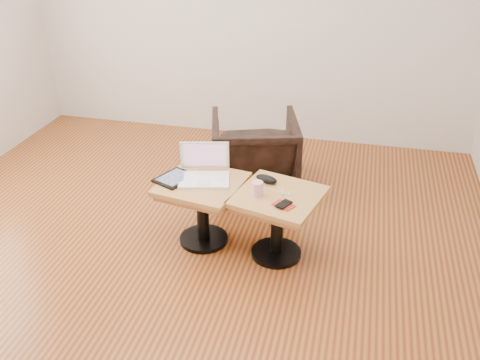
% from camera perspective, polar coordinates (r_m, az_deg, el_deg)
% --- Properties ---
extents(room_shell, '(4.52, 4.52, 2.71)m').
position_cam_1_polar(room_shell, '(3.28, -7.54, 11.56)').
color(room_shell, maroon).
rests_on(room_shell, ground).
extents(side_table_left, '(0.63, 0.63, 0.50)m').
position_cam_1_polar(side_table_left, '(3.81, -4.05, -1.84)').
color(side_table_left, black).
rests_on(side_table_left, ground).
extents(side_table_right, '(0.67, 0.67, 0.50)m').
position_cam_1_polar(side_table_right, '(3.66, 4.05, -3.21)').
color(side_table_right, black).
rests_on(side_table_right, ground).
extents(laptop, '(0.41, 0.37, 0.25)m').
position_cam_1_polar(laptop, '(3.78, -3.82, 0.89)').
color(laptop, white).
rests_on(laptop, side_table_left).
extents(tablet, '(0.30, 0.32, 0.02)m').
position_cam_1_polar(tablet, '(3.80, -6.98, 0.19)').
color(tablet, black).
rests_on(tablet, side_table_left).
extents(charging_adapter, '(0.05, 0.05, 0.02)m').
position_cam_1_polar(charging_adapter, '(3.99, -4.98, 1.81)').
color(charging_adapter, white).
rests_on(charging_adapter, side_table_left).
extents(glasses_case, '(0.18, 0.13, 0.05)m').
position_cam_1_polar(glasses_case, '(3.73, 2.85, 0.11)').
color(glasses_case, black).
rests_on(glasses_case, side_table_right).
extents(striped_cup, '(0.08, 0.08, 0.10)m').
position_cam_1_polar(striped_cup, '(3.56, 1.86, -0.91)').
color(striped_cup, '#DF4E7D').
rests_on(striped_cup, side_table_right).
extents(earbuds_tangle, '(0.08, 0.05, 0.01)m').
position_cam_1_polar(earbuds_tangle, '(3.60, 4.92, -1.41)').
color(earbuds_tangle, white).
rests_on(earbuds_tangle, side_table_right).
extents(phone_on_sleeve, '(0.16, 0.14, 0.02)m').
position_cam_1_polar(phone_on_sleeve, '(3.47, 4.69, -2.64)').
color(phone_on_sleeve, maroon).
rests_on(phone_on_sleeve, side_table_right).
extents(armchair, '(0.87, 0.89, 0.66)m').
position_cam_1_polar(armchair, '(4.54, 1.54, 2.81)').
color(armchair, black).
rests_on(armchair, ground).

